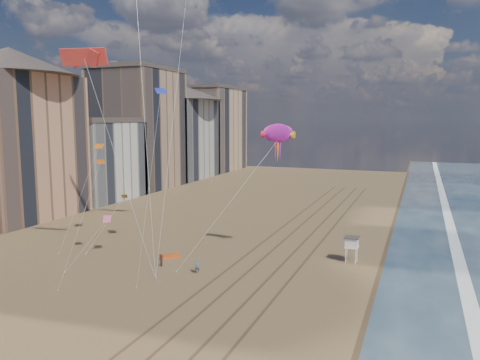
% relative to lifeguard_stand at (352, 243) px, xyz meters
% --- Properties ---
extents(wet_sand, '(260.00, 260.00, 0.00)m').
position_rel_lifeguard_stand_xyz_m(wet_sand, '(7.68, 11.13, -2.36)').
color(wet_sand, '#42301E').
rests_on(wet_sand, ground).
extents(foam, '(260.00, 260.00, 0.00)m').
position_rel_lifeguard_stand_xyz_m(foam, '(11.88, 11.13, -2.36)').
color(foam, white).
rests_on(foam, ground).
extents(tracks, '(7.68, 120.00, 0.01)m').
position_rel_lifeguard_stand_xyz_m(tracks, '(-8.77, 1.13, -2.36)').
color(tracks, brown).
rests_on(tracks, ground).
extents(buildings, '(34.72, 131.35, 29.00)m').
position_rel_lifeguard_stand_xyz_m(buildings, '(-57.05, 36.72, 11.19)').
color(buildings, '#C6B284').
rests_on(buildings, ground).
extents(lifeguard_stand, '(1.70, 1.70, 3.07)m').
position_rel_lifeguard_stand_xyz_m(lifeguard_stand, '(0.00, 0.00, 0.00)').
color(lifeguard_stand, white).
rests_on(lifeguard_stand, ground).
extents(grounded_kite, '(2.51, 2.45, 0.24)m').
position_rel_lifeguard_stand_xyz_m(grounded_kite, '(-20.84, -5.78, -2.24)').
color(grounded_kite, '#F65514').
rests_on(grounded_kite, ground).
extents(show_kite, '(6.48, 4.82, 18.89)m').
position_rel_lifeguard_stand_xyz_m(show_kite, '(-8.59, -1.81, 12.69)').
color(show_kite, '#B91CA6').
rests_on(show_kite, ground).
extents(kite_flyer_a, '(0.69, 0.65, 1.58)m').
position_rel_lifeguard_stand_xyz_m(kite_flyer_a, '(-15.11, -10.08, -1.57)').
color(kite_flyer_a, slate).
rests_on(kite_flyer_a, ground).
extents(kite_flyer_b, '(0.90, 0.87, 1.45)m').
position_rel_lifeguard_stand_xyz_m(kite_flyer_b, '(-19.99, -9.60, -1.64)').
color(kite_flyer_b, brown).
rests_on(kite_flyer_b, ground).
extents(small_kites, '(14.81, 11.95, 16.06)m').
position_rel_lifeguard_stand_xyz_m(small_kites, '(-27.65, -6.10, 9.98)').
color(small_kites, '#C35612').
rests_on(small_kites, ground).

